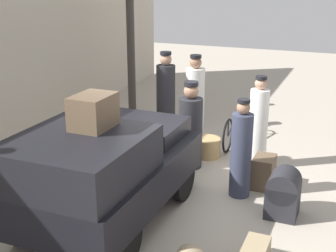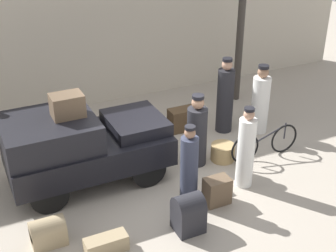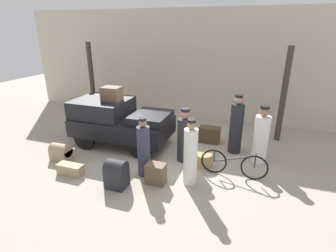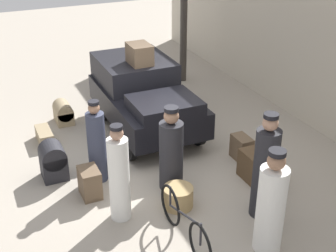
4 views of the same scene
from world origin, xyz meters
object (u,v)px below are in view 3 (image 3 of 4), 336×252
at_px(porter_lifting_near_truck, 185,138).
at_px(trunk_on_truck_roof, 112,94).
at_px(porter_carrying_trunk, 236,127).
at_px(bicycle, 234,164).
at_px(suitcase_tan_flat, 70,169).
at_px(porter_standing_middle, 144,149).
at_px(trunk_large_brown, 189,131).
at_px(trunk_wicker_pale, 156,174).
at_px(suitcase_small_leather, 61,152).
at_px(trunk_barrel_dark, 116,173).
at_px(truck, 118,120).
at_px(trunk_umber_medium, 209,135).
at_px(conductor_in_dark_uniform, 190,155).
at_px(porter_with_bicycle, 261,137).
at_px(wicker_basket, 203,159).

relative_size(porter_lifting_near_truck, trunk_on_truck_roof, 2.67).
relative_size(porter_carrying_trunk, porter_lifting_near_truck, 1.16).
bearing_deg(bicycle, suitcase_tan_flat, -161.90).
xyz_separation_m(porter_standing_middle, trunk_large_brown, (0.46, 2.87, -0.49)).
bearing_deg(trunk_wicker_pale, suitcase_small_leather, 175.74).
bearing_deg(porter_carrying_trunk, trunk_barrel_dark, -130.75).
distance_m(trunk_large_brown, suitcase_tan_flat, 4.25).
relative_size(truck, porter_standing_middle, 1.98).
relative_size(porter_carrying_trunk, suitcase_tan_flat, 2.62).
bearing_deg(porter_lifting_near_truck, trunk_on_truck_roof, 171.01).
bearing_deg(trunk_umber_medium, trunk_on_truck_roof, -159.89).
bearing_deg(porter_lifting_near_truck, conductor_in_dark_uniform, -67.50).
bearing_deg(trunk_on_truck_roof, trunk_wicker_pale, -39.37).
xyz_separation_m(porter_carrying_trunk, suitcase_small_leather, (-4.87, -2.27, -0.62)).
bearing_deg(porter_with_bicycle, suitcase_tan_flat, -152.71).
relative_size(porter_carrying_trunk, trunk_on_truck_roof, 3.09).
bearing_deg(trunk_umber_medium, truck, -158.72).
relative_size(truck, suitcase_tan_flat, 4.47).
relative_size(trunk_large_brown, trunk_on_truck_roof, 0.83).
relative_size(porter_lifting_near_truck, trunk_large_brown, 3.21).
bearing_deg(truck, trunk_on_truck_roof, -180.00).
relative_size(porter_with_bicycle, trunk_on_truck_roof, 2.83).
height_order(porter_carrying_trunk, conductor_in_dark_uniform, porter_carrying_trunk).
relative_size(truck, wicker_basket, 6.10).
bearing_deg(porter_with_bicycle, truck, -176.87).
xyz_separation_m(conductor_in_dark_uniform, trunk_large_brown, (-0.81, 2.86, -0.54)).
xyz_separation_m(truck, trunk_barrel_dark, (1.22, -2.32, -0.48)).
distance_m(trunk_wicker_pale, trunk_on_truck_roof, 3.28).
distance_m(conductor_in_dark_uniform, trunk_barrel_dark, 1.89).
relative_size(trunk_wicker_pale, trunk_barrel_dark, 0.74).
distance_m(bicycle, trunk_large_brown, 2.84).
bearing_deg(trunk_barrel_dark, porter_standing_middle, 61.78).
xyz_separation_m(conductor_in_dark_uniform, suitcase_small_leather, (-3.98, -0.07, -0.55)).
xyz_separation_m(porter_with_bicycle, trunk_wicker_pale, (-2.45, -2.10, -0.51)).
height_order(porter_with_bicycle, conductor_in_dark_uniform, conductor_in_dark_uniform).
bearing_deg(trunk_barrel_dark, truck, 117.66).
xyz_separation_m(porter_standing_middle, trunk_on_truck_roof, (-1.81, 1.56, 1.00)).
bearing_deg(truck, suitcase_tan_flat, -96.97).
relative_size(trunk_wicker_pale, suitcase_small_leather, 0.92).
bearing_deg(porter_lifting_near_truck, porter_standing_middle, -124.67).
bearing_deg(suitcase_small_leather, trunk_barrel_dark, -16.88).
relative_size(truck, trunk_on_truck_roof, 5.28).
height_order(porter_standing_middle, trunk_large_brown, porter_standing_middle).
relative_size(porter_carrying_trunk, suitcase_small_leather, 3.22).
bearing_deg(trunk_wicker_pale, porter_standing_middle, 147.14).
bearing_deg(porter_lifting_near_truck, trunk_barrel_dark, -122.22).
distance_m(porter_standing_middle, porter_lifting_near_truck, 1.40).
distance_m(porter_with_bicycle, suitcase_small_leather, 5.94).
distance_m(wicker_basket, trunk_on_truck_roof, 3.60).
relative_size(bicycle, trunk_umber_medium, 2.51).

